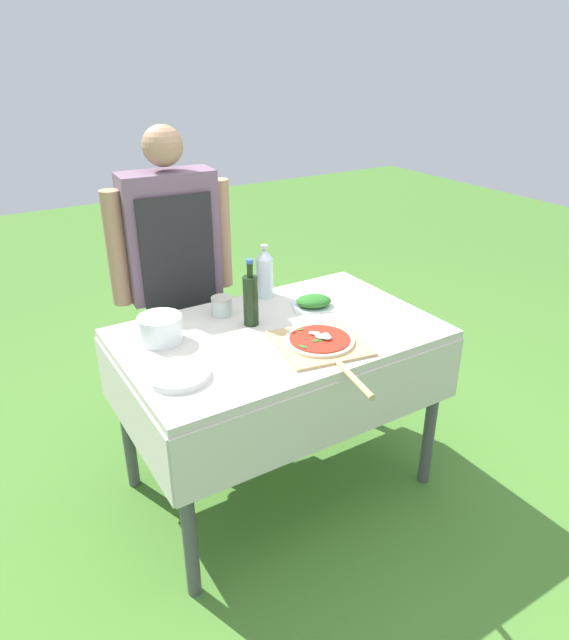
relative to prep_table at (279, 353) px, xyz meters
name	(u,v)px	position (x,y,z in m)	size (l,w,h in m)	color
ground_plane	(279,481)	(0.00, 0.00, -0.71)	(12.00, 12.00, 0.00)	#477A2D
prep_table	(279,353)	(0.00, 0.00, 0.00)	(1.33, 0.85, 0.82)	beige
person_cook	(173,267)	(-0.21, 0.64, 0.23)	(0.60, 0.23, 1.59)	#333D56
pizza_on_peel	(321,343)	(0.07, -0.21, 0.12)	(0.40, 0.62, 0.05)	tan
oil_bottle	(251,299)	(-0.07, 0.11, 0.23)	(0.06, 0.06, 0.29)	black
water_bottle	(265,273)	(0.13, 0.34, 0.23)	(0.08, 0.08, 0.26)	silver
herb_container	(314,302)	(0.26, 0.12, 0.14)	(0.23, 0.21, 0.06)	silver
mixing_tub	(160,329)	(-0.45, 0.17, 0.16)	(0.18, 0.18, 0.11)	silver
plate_stack	(178,375)	(-0.51, -0.14, 0.12)	(0.23, 0.23, 0.02)	white
sauce_jar	(222,307)	(-0.13, 0.26, 0.15)	(0.09, 0.09, 0.08)	silver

